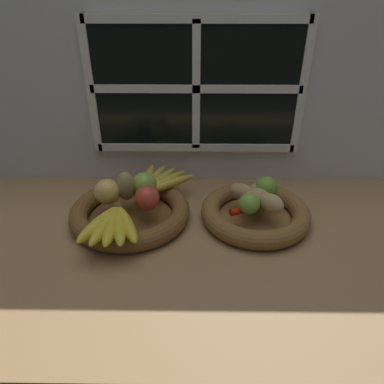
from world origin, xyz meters
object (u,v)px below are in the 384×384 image
(apple_red_right, at_px, (146,198))
(apple_green_back, at_px, (143,184))
(potato_oblong, at_px, (241,192))
(potato_small, at_px, (270,203))
(apple_golden_left, at_px, (106,192))
(banana_bunch_back, at_px, (158,181))
(lime_near, at_px, (248,204))
(pear_brown, at_px, (125,186))
(potato_large, at_px, (256,197))
(fruit_bowl_right, at_px, (254,213))
(banana_bunch_front, at_px, (112,224))
(chili_pepper, at_px, (250,209))
(lime_far, at_px, (265,188))
(potato_back, at_px, (261,189))
(fruit_bowl_left, at_px, (130,212))

(apple_red_right, bearing_deg, apple_green_back, 103.65)
(potato_oblong, height_order, potato_small, potato_small)
(apple_golden_left, height_order, potato_small, apple_golden_left)
(banana_bunch_back, relative_size, potato_small, 2.69)
(potato_oblong, height_order, lime_near, lime_near)
(apple_golden_left, relative_size, pear_brown, 0.84)
(apple_red_right, xyz_separation_m, potato_large, (0.30, 0.02, -0.01))
(fruit_bowl_right, height_order, lime_near, lime_near)
(banana_bunch_front, distance_m, potato_oblong, 0.37)
(chili_pepper, bearing_deg, lime_far, 33.75)
(banana_bunch_front, relative_size, potato_large, 2.69)
(potato_large, relative_size, chili_pepper, 0.55)
(banana_bunch_front, height_order, lime_far, lime_far)
(fruit_bowl_right, height_order, potato_small, potato_small)
(potato_oblong, distance_m, potato_large, 0.05)
(potato_large, height_order, lime_far, lime_far)
(potato_back, bearing_deg, fruit_bowl_left, -173.05)
(fruit_bowl_right, height_order, apple_golden_left, apple_golden_left)
(apple_red_right, xyz_separation_m, potato_small, (0.33, -0.01, -0.01))
(apple_green_back, distance_m, banana_bunch_front, 0.18)
(fruit_bowl_right, relative_size, potato_small, 4.14)
(banana_bunch_back, bearing_deg, apple_green_back, -117.93)
(pear_brown, relative_size, potato_back, 1.11)
(apple_green_back, relative_size, banana_bunch_front, 0.39)
(pear_brown, relative_size, potato_large, 1.27)
(banana_bunch_front, distance_m, lime_near, 0.36)
(pear_brown, height_order, lime_far, pear_brown)
(apple_red_right, bearing_deg, banana_bunch_back, 83.10)
(lime_near, bearing_deg, chili_pepper, 20.89)
(banana_bunch_front, xyz_separation_m, potato_oblong, (0.34, 0.15, 0.01))
(banana_bunch_front, bearing_deg, chili_pepper, 13.10)
(apple_golden_left, relative_size, apple_green_back, 1.00)
(banana_bunch_front, distance_m, potato_large, 0.39)
(banana_bunch_back, height_order, potato_small, potato_small)
(potato_small, bearing_deg, apple_golden_left, 174.97)
(apple_red_right, bearing_deg, apple_golden_left, 166.26)
(potato_small, bearing_deg, banana_bunch_front, -167.96)
(fruit_bowl_right, distance_m, apple_green_back, 0.33)
(fruit_bowl_right, distance_m, apple_golden_left, 0.42)
(fruit_bowl_left, bearing_deg, apple_golden_left, 174.15)
(banana_bunch_back, bearing_deg, potato_large, -21.65)
(potato_small, distance_m, potato_back, 0.08)
(fruit_bowl_left, distance_m, apple_red_right, 0.08)
(banana_bunch_back, xyz_separation_m, potato_back, (0.30, -0.07, 0.01))
(lime_far, bearing_deg, lime_near, -125.84)
(apple_green_back, height_order, chili_pepper, apple_green_back)
(banana_bunch_front, height_order, lime_near, lime_near)
(apple_golden_left, distance_m, chili_pepper, 0.40)
(fruit_bowl_right, distance_m, banana_bunch_front, 0.39)
(potato_large, bearing_deg, banana_bunch_back, 158.35)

